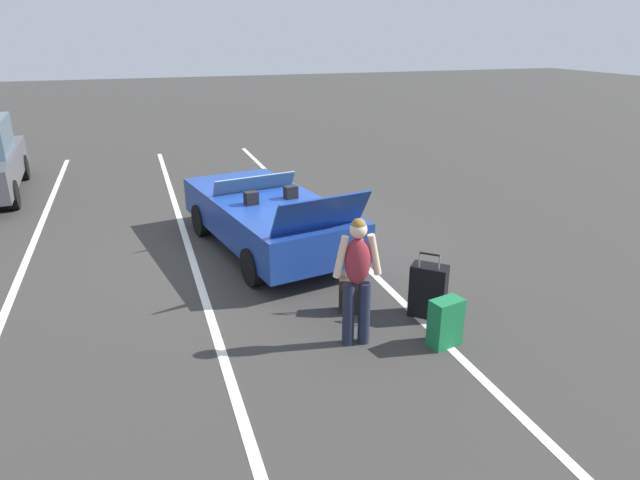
{
  "coord_description": "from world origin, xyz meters",
  "views": [
    {
      "loc": [
        -9.03,
        2.08,
        3.68
      ],
      "look_at": [
        -1.76,
        -0.39,
        0.75
      ],
      "focal_mm": 30.91,
      "sensor_mm": 36.0,
      "label": 1
    }
  ],
  "objects_px": {
    "suitcase_small_carryon": "(351,295)",
    "traveler_person": "(357,275)",
    "convertible_car": "(263,214)",
    "suitcase_medium_bright": "(445,323)",
    "suitcase_large_black": "(428,291)"
  },
  "relations": [
    {
      "from": "suitcase_large_black",
      "to": "suitcase_medium_bright",
      "type": "height_order",
      "value": "suitcase_large_black"
    },
    {
      "from": "convertible_car",
      "to": "suitcase_large_black",
      "type": "distance_m",
      "value": 3.65
    },
    {
      "from": "convertible_car",
      "to": "suitcase_medium_bright",
      "type": "bearing_deg",
      "value": -172.23
    },
    {
      "from": "suitcase_medium_bright",
      "to": "suitcase_small_carryon",
      "type": "relative_size",
      "value": 0.72
    },
    {
      "from": "suitcase_small_carryon",
      "to": "traveler_person",
      "type": "xyz_separation_m",
      "value": [
        -0.79,
        0.26,
        0.68
      ]
    },
    {
      "from": "suitcase_large_black",
      "to": "suitcase_small_carryon",
      "type": "relative_size",
      "value": 1.11
    },
    {
      "from": "traveler_person",
      "to": "convertible_car",
      "type": "bearing_deg",
      "value": 13.26
    },
    {
      "from": "convertible_car",
      "to": "suitcase_large_black",
      "type": "height_order",
      "value": "convertible_car"
    },
    {
      "from": "convertible_car",
      "to": "suitcase_medium_bright",
      "type": "xyz_separation_m",
      "value": [
        -4.06,
        -1.34,
        -0.28
      ]
    },
    {
      "from": "suitcase_large_black",
      "to": "suitcase_small_carryon",
      "type": "distance_m",
      "value": 1.05
    },
    {
      "from": "suitcase_medium_bright",
      "to": "convertible_car",
      "type": "bearing_deg",
      "value": 5.9
    },
    {
      "from": "suitcase_large_black",
      "to": "suitcase_medium_bright",
      "type": "xyz_separation_m",
      "value": [
        -0.74,
        0.17,
        -0.06
      ]
    },
    {
      "from": "convertible_car",
      "to": "traveler_person",
      "type": "xyz_separation_m",
      "value": [
        -3.67,
        -0.31,
        0.34
      ]
    },
    {
      "from": "traveler_person",
      "to": "suitcase_small_carryon",
      "type": "bearing_deg",
      "value": -9.53
    },
    {
      "from": "convertible_car",
      "to": "suitcase_small_carryon",
      "type": "relative_size",
      "value": 5.15
    }
  ]
}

